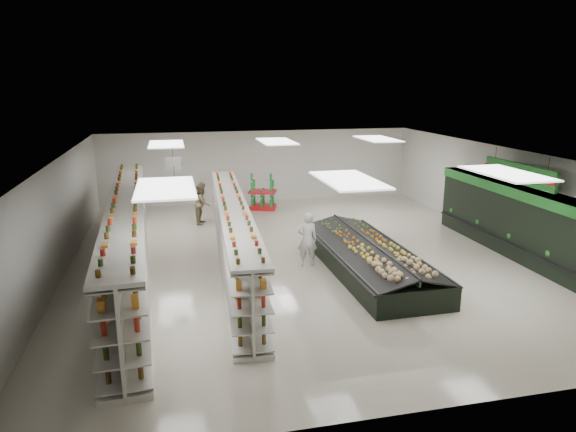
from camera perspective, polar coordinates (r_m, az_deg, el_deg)
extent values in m
plane|color=beige|center=(16.10, 1.68, -4.53)|extent=(16.00, 16.00, 0.00)
cube|color=white|center=(15.35, 1.77, 6.83)|extent=(14.00, 16.00, 0.02)
cube|color=silver|center=(23.33, -3.23, 5.51)|extent=(14.00, 0.02, 3.20)
cube|color=silver|center=(8.57, 15.52, -11.37)|extent=(14.00, 0.02, 3.20)
cube|color=silver|center=(15.50, -24.21, -0.43)|extent=(0.02, 16.00, 3.20)
cube|color=silver|center=(18.64, 23.05, 2.05)|extent=(0.02, 16.00, 3.20)
cube|color=black|center=(17.32, 24.52, -0.69)|extent=(0.80, 8.00, 2.20)
cube|color=#1F7728|center=(17.11, 24.80, 2.38)|extent=(0.85, 8.00, 0.30)
cube|color=black|center=(17.32, 23.67, -2.50)|extent=(0.55, 7.80, 0.15)
cube|color=beige|center=(17.17, 24.21, 0.08)|extent=(0.45, 7.70, 0.03)
cube|color=beige|center=(17.11, 24.32, 1.05)|extent=(0.45, 7.70, 0.03)
cube|color=white|center=(12.97, -12.45, 3.03)|extent=(0.50, 0.06, 0.40)
cube|color=red|center=(12.97, -12.45, 3.03)|extent=(0.52, 0.02, 0.12)
cylinder|color=black|center=(12.91, -12.52, 4.33)|extent=(0.01, 0.01, 0.50)
cube|color=white|center=(16.91, -12.63, 5.66)|extent=(0.50, 0.06, 0.40)
cube|color=red|center=(16.91, -12.63, 5.66)|extent=(0.52, 0.02, 0.12)
cylinder|color=black|center=(16.87, -12.69, 6.67)|extent=(0.01, 0.01, 0.50)
cube|color=#1F7728|center=(16.83, 24.26, 4.34)|extent=(0.10, 3.20, 0.60)
cube|color=red|center=(16.80, 24.10, 4.34)|extent=(0.03, 3.20, 0.18)
cylinder|color=black|center=(15.85, 26.98, 4.95)|extent=(0.01, 0.01, 0.50)
cylinder|color=black|center=(17.74, 22.09, 6.33)|extent=(0.01, 0.01, 0.50)
cube|color=silver|center=(15.24, -17.01, -6.07)|extent=(1.54, 12.56, 0.13)
cube|color=silver|center=(14.93, -17.29, -2.54)|extent=(0.67, 12.52, 2.09)
cube|color=silver|center=(14.66, -17.61, 1.52)|extent=(1.54, 12.56, 0.08)
cube|color=beige|center=(15.21, -17.95, -5.69)|extent=(1.06, 12.44, 0.03)
cube|color=beige|center=(15.06, -18.09, -4.05)|extent=(1.06, 12.44, 0.03)
cube|color=beige|center=(14.92, -18.23, -2.39)|extent=(1.06, 12.44, 0.03)
cube|color=beige|center=(14.80, -18.37, -0.70)|extent=(1.06, 12.44, 0.03)
cube|color=beige|center=(14.70, -18.51, 1.02)|extent=(1.06, 12.44, 0.03)
cube|color=beige|center=(15.19, -16.14, -5.57)|extent=(1.06, 12.44, 0.03)
cube|color=beige|center=(15.04, -16.26, -3.94)|extent=(1.06, 12.44, 0.03)
cube|color=beige|center=(14.91, -16.38, -2.27)|extent=(1.06, 12.44, 0.03)
cube|color=beige|center=(14.78, -16.51, -0.57)|extent=(1.06, 12.44, 0.03)
cube|color=beige|center=(14.68, -16.64, 1.15)|extent=(1.06, 12.44, 0.03)
cube|color=silver|center=(15.37, -6.02, -5.34)|extent=(1.39, 11.06, 0.11)
cube|color=silver|center=(15.10, -6.10, -2.25)|extent=(0.62, 11.02, 1.84)
cube|color=silver|center=(14.85, -6.20, 1.28)|extent=(1.39, 11.06, 0.07)
cube|color=beige|center=(15.32, -6.82, -4.99)|extent=(0.96, 10.95, 0.03)
cube|color=beige|center=(15.19, -6.86, -3.56)|extent=(0.96, 10.95, 0.03)
cube|color=beige|center=(15.07, -6.91, -2.10)|extent=(0.96, 10.95, 0.03)
cube|color=beige|center=(14.96, -6.96, -0.63)|extent=(0.96, 10.95, 0.03)
cube|color=beige|center=(14.86, -7.00, 0.87)|extent=(0.96, 10.95, 0.03)
cube|color=beige|center=(15.35, -5.24, -4.91)|extent=(0.96, 10.95, 0.03)
cube|color=beige|center=(15.22, -5.27, -3.48)|extent=(0.96, 10.95, 0.03)
cube|color=beige|center=(15.10, -5.31, -2.03)|extent=(0.96, 10.95, 0.03)
cube|color=beige|center=(14.99, -5.34, -0.56)|extent=(0.96, 10.95, 0.03)
cube|color=beige|center=(14.89, -5.38, 0.94)|extent=(0.96, 10.95, 0.03)
cube|color=black|center=(15.00, 8.91, -4.90)|extent=(2.22, 6.25, 0.62)
cube|color=#262626|center=(14.54, 5.20, -4.04)|extent=(0.14, 6.22, 0.05)
cube|color=#262626|center=(15.31, 12.54, -3.38)|extent=(0.14, 6.22, 0.05)
cube|color=black|center=(14.67, 6.97, -3.56)|extent=(1.23, 6.15, 0.32)
cube|color=black|center=(15.09, 10.93, -3.21)|extent=(1.23, 6.15, 0.32)
cube|color=#262626|center=(14.84, 8.99, -3.06)|extent=(0.13, 6.13, 0.22)
cube|color=red|center=(22.09, -2.83, 1.01)|extent=(1.27, 1.04, 0.18)
cube|color=red|center=(21.94, -2.85, 2.73)|extent=(1.32, 1.10, 0.09)
imported|color=white|center=(15.10, 2.15, -2.60)|extent=(0.63, 0.45, 1.63)
imported|color=tan|center=(19.92, -9.53, 1.43)|extent=(0.64, 0.87, 1.61)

